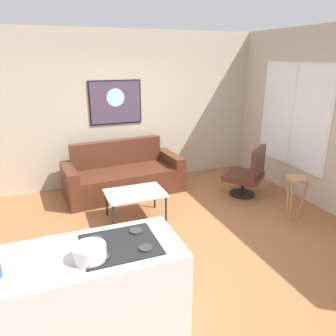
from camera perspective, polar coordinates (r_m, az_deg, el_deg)
name	(u,v)px	position (r m, az deg, el deg)	size (l,w,h in m)	color
ground	(173,241)	(4.47, 0.97, -12.73)	(6.40, 6.40, 0.04)	#975D36
back_wall	(125,109)	(6.19, -7.59, 10.16)	(6.40, 0.05, 2.80)	#BDAD95
right_wall	(322,120)	(5.66, 25.49, 7.69)	(0.05, 6.40, 2.80)	#C1AE99
couch	(123,177)	(5.85, -7.90, -1.53)	(2.10, 1.03, 0.91)	#4D2619
coffee_table	(135,195)	(4.84, -5.77, -4.69)	(0.86, 0.61, 0.43)	silver
armchair	(248,174)	(5.77, 13.93, -0.95)	(0.85, 0.85, 0.89)	black
bar_stool	(295,189)	(5.09, 21.48, -3.40)	(0.34, 0.33, 0.68)	#AA744E
kitchen_counter	(90,299)	(2.94, -13.52, -21.42)	(1.52, 0.71, 0.92)	silver
mixing_bowl	(90,253)	(2.54, -13.56, -14.32)	(0.24, 0.24, 0.12)	silver
wall_painting	(116,102)	(6.08, -9.20, 11.33)	(0.96, 0.03, 0.79)	black
window	(293,116)	(6.06, 21.13, 8.58)	(0.03, 1.64, 1.77)	silver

